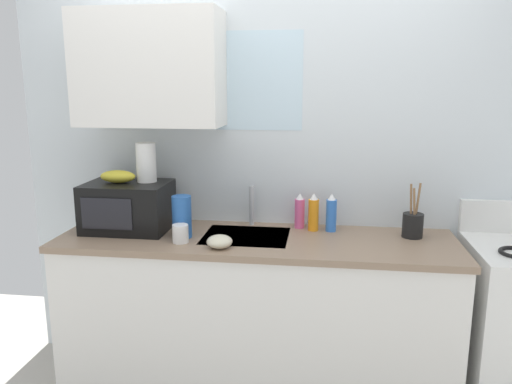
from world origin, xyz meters
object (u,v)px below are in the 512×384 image
dish_soap_bottle_orange (313,213)px  paper_towel_roll (146,162)px  banana_bunch (118,176)px  mug_white (180,234)px  microwave (128,206)px  dish_soap_bottle_pink (300,212)px  small_bowl (220,242)px  dish_soap_bottle_blue (331,214)px  utensil_crock (413,224)px  cereal_canister (182,217)px

dish_soap_bottle_orange → paper_towel_roll: bearing=-175.4°
banana_bunch → paper_towel_roll: paper_towel_roll is taller
paper_towel_roll → mug_white: paper_towel_roll is taller
microwave → dish_soap_bottle_pink: microwave is taller
banana_bunch → small_bowl: (0.63, -0.25, -0.27)m
dish_soap_bottle_blue → banana_bunch: bearing=-174.0°
banana_bunch → paper_towel_roll: 0.18m
small_bowl → dish_soap_bottle_blue: bearing=33.9°
dish_soap_bottle_blue → utensil_crock: size_ratio=0.73×
dish_soap_bottle_blue → dish_soap_bottle_pink: bearing=166.2°
banana_bunch → cereal_canister: 0.45m
microwave → banana_bunch: (-0.05, 0.00, 0.17)m
paper_towel_roll → dish_soap_bottle_blue: 1.07m
cereal_canister → mug_white: bearing=-79.7°
paper_towel_roll → dish_soap_bottle_blue: size_ratio=1.02×
microwave → dish_soap_bottle_pink: bearing=10.1°
dish_soap_bottle_blue → mug_white: (-0.78, -0.31, -0.05)m
microwave → paper_towel_roll: bearing=27.2°
small_bowl → dish_soap_bottle_pink: bearing=47.8°
paper_towel_roll → mug_white: size_ratio=2.32×
paper_towel_roll → small_bowl: (0.48, -0.30, -0.35)m
dish_soap_bottle_orange → small_bowl: bearing=-140.8°
dish_soap_bottle_orange → small_bowl: size_ratio=1.64×
paper_towel_roll → small_bowl: bearing=-32.2°
microwave → mug_white: (0.36, -0.19, -0.09)m
banana_bunch → mug_white: banana_bunch is taller
dish_soap_bottle_orange → cereal_canister: 0.73m
cereal_canister → small_bowl: size_ratio=1.75×
dish_soap_bottle_blue → utensil_crock: bearing=-7.2°
mug_white → utensil_crock: (1.21, 0.26, 0.02)m
cereal_canister → dish_soap_bottle_orange: bearing=17.9°
paper_towel_roll → cereal_canister: 0.39m
dish_soap_bottle_orange → dish_soap_bottle_blue: size_ratio=0.99×
dish_soap_bottle_pink → small_bowl: dish_soap_bottle_pink is taller
banana_bunch → small_bowl: 0.73m
cereal_canister → dish_soap_bottle_blue: bearing=15.8°
dish_soap_bottle_blue → cereal_canister: bearing=-164.2°
microwave → small_bowl: 0.64m
microwave → banana_bunch: size_ratio=2.30×
dish_soap_bottle_orange → utensil_crock: size_ratio=0.73×
dish_soap_bottle_orange → utensil_crock: 0.54m
paper_towel_roll → dish_soap_bottle_blue: bearing=4.1°
dish_soap_bottle_blue → mug_white: dish_soap_bottle_blue is taller
dish_soap_bottle_orange → mug_white: size_ratio=2.25×
mug_white → utensil_crock: size_ratio=0.32×
banana_bunch → dish_soap_bottle_orange: banana_bunch is taller
microwave → utensil_crock: 1.57m
dish_soap_bottle_orange → dish_soap_bottle_pink: bearing=151.6°
paper_towel_roll → dish_soap_bottle_pink: 0.91m
dish_soap_bottle_pink → dish_soap_bottle_orange: 0.09m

